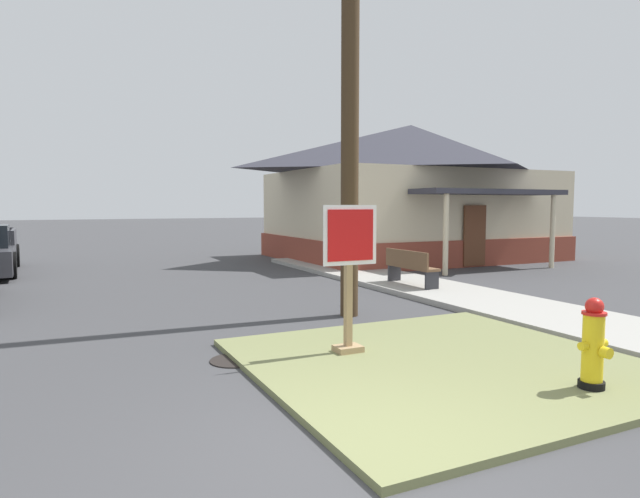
# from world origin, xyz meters

# --- Properties ---
(ground_plane) EXTENTS (160.00, 160.00, 0.00)m
(ground_plane) POSITION_xyz_m (0.00, 0.00, 0.00)
(ground_plane) COLOR #3D3D3F
(grass_corner_patch) EXTENTS (4.74, 4.62, 0.08)m
(grass_corner_patch) POSITION_xyz_m (2.21, 1.81, 0.04)
(grass_corner_patch) COLOR olive
(grass_corner_patch) RESTS_ON ground
(sidewalk_strip) EXTENTS (2.20, 17.13, 0.12)m
(sidewalk_strip) POSITION_xyz_m (5.78, 6.09, 0.06)
(sidewalk_strip) COLOR #9E9B93
(sidewalk_strip) RESTS_ON ground
(fire_hydrant) EXTENTS (0.38, 0.34, 0.99)m
(fire_hydrant) POSITION_xyz_m (3.00, 0.27, 0.55)
(fire_hydrant) COLOR black
(fire_hydrant) RESTS_ON grass_corner_patch
(stop_sign) EXTENTS (0.80, 0.28, 1.98)m
(stop_sign) POSITION_xyz_m (1.32, 2.68, 1.06)
(stop_sign) COLOR #A3845B
(stop_sign) RESTS_ON grass_corner_patch
(manhole_cover) EXTENTS (0.70, 0.70, 0.02)m
(manhole_cover) POSITION_xyz_m (-0.09, 3.20, 0.01)
(manhole_cover) COLOR black
(manhole_cover) RESTS_ON ground
(street_bench) EXTENTS (0.41, 1.71, 0.85)m
(street_bench) POSITION_xyz_m (5.46, 7.16, 0.59)
(street_bench) COLOR brown
(street_bench) RESTS_ON sidewalk_strip
(utility_pole) EXTENTS (1.81, 0.33, 10.87)m
(utility_pole) POSITION_xyz_m (2.66, 5.12, 5.61)
(utility_pole) COLOR #42301E
(utility_pole) RESTS_ON ground
(corner_house) EXTENTS (10.17, 8.91, 5.13)m
(corner_house) POSITION_xyz_m (10.17, 13.87, 2.63)
(corner_house) COLOR brown
(corner_house) RESTS_ON ground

